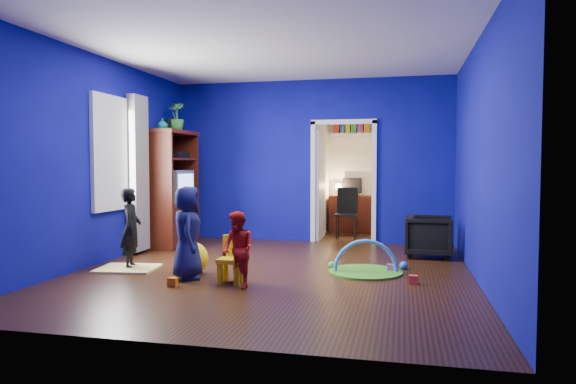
% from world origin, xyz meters
% --- Properties ---
extents(floor, '(5.00, 5.50, 0.01)m').
position_xyz_m(floor, '(0.00, 0.00, 0.00)').
color(floor, black).
rests_on(floor, ground).
extents(ceiling, '(5.00, 5.50, 0.01)m').
position_xyz_m(ceiling, '(0.00, 0.00, 2.90)').
color(ceiling, white).
rests_on(ceiling, wall_back).
extents(wall_back, '(5.00, 0.02, 2.90)m').
position_xyz_m(wall_back, '(0.00, 2.75, 1.45)').
color(wall_back, '#0A0C75').
rests_on(wall_back, floor).
extents(wall_front, '(5.00, 0.02, 2.90)m').
position_xyz_m(wall_front, '(0.00, -2.75, 1.45)').
color(wall_front, '#0A0C75').
rests_on(wall_front, floor).
extents(wall_left, '(0.02, 5.50, 2.90)m').
position_xyz_m(wall_left, '(-2.50, 0.00, 1.45)').
color(wall_left, '#0A0C75').
rests_on(wall_left, floor).
extents(wall_right, '(0.02, 5.50, 2.90)m').
position_xyz_m(wall_right, '(2.50, 0.00, 1.45)').
color(wall_right, '#0A0C75').
rests_on(wall_right, floor).
extents(alcove, '(1.00, 1.75, 2.50)m').
position_xyz_m(alcove, '(0.60, 3.62, 1.25)').
color(alcove, silver).
rests_on(alcove, floor).
extents(armchair, '(0.72, 0.70, 0.63)m').
position_xyz_m(armchair, '(2.03, 1.56, 0.31)').
color(armchair, black).
rests_on(armchair, floor).
extents(child_black, '(0.37, 0.46, 1.08)m').
position_xyz_m(child_black, '(-1.90, -0.17, 0.54)').
color(child_black, black).
rests_on(child_black, floor).
extents(child_navy, '(0.55, 0.65, 1.13)m').
position_xyz_m(child_navy, '(-0.90, -0.60, 0.56)').
color(child_navy, '#0E1434').
rests_on(child_navy, floor).
extents(toddler_red, '(0.53, 0.51, 0.86)m').
position_xyz_m(toddler_red, '(-0.17, -0.91, 0.43)').
color(toddler_red, '#B21328').
rests_on(toddler_red, floor).
extents(vase, '(0.18, 0.18, 0.18)m').
position_xyz_m(vase, '(-2.22, 1.43, 2.05)').
color(vase, '#0C5961').
rests_on(vase, tv_armoire).
extents(potted_plant, '(0.30, 0.30, 0.51)m').
position_xyz_m(potted_plant, '(-2.22, 1.95, 2.22)').
color(potted_plant, green).
rests_on(potted_plant, tv_armoire).
extents(tv_armoire, '(0.58, 1.14, 1.96)m').
position_xyz_m(tv_armoire, '(-2.22, 1.73, 0.98)').
color(tv_armoire, '#3D110A').
rests_on(tv_armoire, floor).
extents(crt_tv, '(0.46, 0.70, 0.54)m').
position_xyz_m(crt_tv, '(-2.18, 1.73, 1.02)').
color(crt_tv, silver).
rests_on(crt_tv, tv_armoire).
extents(yellow_blanket, '(0.82, 0.69, 0.03)m').
position_xyz_m(yellow_blanket, '(-1.90, -0.27, 0.01)').
color(yellow_blanket, '#F2E07A').
rests_on(yellow_blanket, floor).
extents(hopper_ball, '(0.41, 0.41, 0.41)m').
position_xyz_m(hopper_ball, '(-0.95, -0.35, 0.21)').
color(hopper_ball, yellow).
rests_on(hopper_ball, floor).
extents(kid_chair, '(0.28, 0.28, 0.50)m').
position_xyz_m(kid_chair, '(-0.32, -0.71, 0.25)').
color(kid_chair, yellow).
rests_on(kid_chair, floor).
extents(play_mat, '(0.93, 0.93, 0.02)m').
position_xyz_m(play_mat, '(1.18, 0.21, 0.01)').
color(play_mat, green).
rests_on(play_mat, floor).
extents(toy_arch, '(0.83, 0.21, 0.83)m').
position_xyz_m(toy_arch, '(1.18, 0.21, 0.02)').
color(toy_arch, '#3F8CD8').
rests_on(toy_arch, floor).
extents(window_left, '(0.03, 0.95, 1.55)m').
position_xyz_m(window_left, '(-2.48, 0.35, 1.55)').
color(window_left, white).
rests_on(window_left, wall_left).
extents(curtain, '(0.14, 0.42, 2.40)m').
position_xyz_m(curtain, '(-2.37, 0.90, 1.25)').
color(curtain, slate).
rests_on(curtain, floor).
extents(doorway, '(1.16, 0.10, 2.10)m').
position_xyz_m(doorway, '(0.60, 2.75, 1.05)').
color(doorway, white).
rests_on(doorway, floor).
extents(study_desk, '(0.88, 0.44, 0.75)m').
position_xyz_m(study_desk, '(0.60, 4.26, 0.38)').
color(study_desk, '#3D140A').
rests_on(study_desk, floor).
extents(desk_monitor, '(0.40, 0.05, 0.32)m').
position_xyz_m(desk_monitor, '(0.60, 4.38, 0.95)').
color(desk_monitor, black).
rests_on(desk_monitor, study_desk).
extents(desk_lamp, '(0.14, 0.14, 0.14)m').
position_xyz_m(desk_lamp, '(0.32, 4.32, 0.93)').
color(desk_lamp, '#FFD88C').
rests_on(desk_lamp, study_desk).
extents(folding_chair, '(0.40, 0.40, 0.92)m').
position_xyz_m(folding_chair, '(0.60, 3.30, 0.46)').
color(folding_chair, black).
rests_on(folding_chair, floor).
extents(book_shelf, '(0.88, 0.24, 0.04)m').
position_xyz_m(book_shelf, '(0.60, 4.37, 2.02)').
color(book_shelf, white).
rests_on(book_shelf, study_desk).
extents(toy_0, '(0.10, 0.08, 0.10)m').
position_xyz_m(toy_0, '(1.76, -0.28, 0.05)').
color(toy_0, '#EE3D27').
rests_on(toy_0, floor).
extents(toy_1, '(0.11, 0.11, 0.11)m').
position_xyz_m(toy_1, '(1.65, 0.55, 0.06)').
color(toy_1, blue).
rests_on(toy_1, floor).
extents(toy_2, '(0.10, 0.08, 0.10)m').
position_xyz_m(toy_2, '(-0.91, -1.00, 0.05)').
color(toy_2, orange).
rests_on(toy_2, floor).
extents(toy_3, '(0.11, 0.11, 0.11)m').
position_xyz_m(toy_3, '(0.73, 0.36, 0.06)').
color(toy_3, green).
rests_on(toy_3, floor).
extents(toy_4, '(0.10, 0.08, 0.10)m').
position_xyz_m(toy_4, '(1.50, 0.34, 0.05)').
color(toy_4, '#CA4BB3').
rests_on(toy_4, floor).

